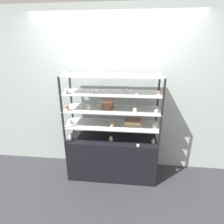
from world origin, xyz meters
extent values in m
plane|color=#2D2D33|center=(0.00, 0.00, 0.00)|extent=(20.00, 20.00, 0.00)
cube|color=#A8B2AD|center=(0.00, 0.37, 1.30)|extent=(8.00, 0.05, 2.60)
cube|color=black|center=(0.00, 0.00, 0.34)|extent=(1.37, 0.44, 0.67)
cube|color=black|center=(-0.67, 0.21, 0.80)|extent=(0.02, 0.02, 0.24)
cube|color=black|center=(0.67, 0.21, 0.80)|extent=(0.02, 0.02, 0.24)
cube|color=black|center=(-0.67, -0.21, 0.80)|extent=(0.02, 0.02, 0.24)
cube|color=black|center=(0.67, -0.21, 0.80)|extent=(0.02, 0.02, 0.24)
cube|color=silver|center=(0.00, 0.00, 0.91)|extent=(1.37, 0.44, 0.01)
cube|color=black|center=(-0.67, 0.21, 1.04)|extent=(0.02, 0.02, 0.24)
cube|color=black|center=(0.67, 0.21, 1.04)|extent=(0.02, 0.02, 0.24)
cube|color=black|center=(-0.67, -0.21, 1.04)|extent=(0.02, 0.02, 0.24)
cube|color=black|center=(0.67, -0.21, 1.04)|extent=(0.02, 0.02, 0.24)
cube|color=silver|center=(0.00, 0.00, 1.16)|extent=(1.37, 0.44, 0.01)
cube|color=black|center=(-0.67, 0.21, 1.29)|extent=(0.02, 0.02, 0.24)
cube|color=black|center=(0.67, 0.21, 1.29)|extent=(0.02, 0.02, 0.24)
cube|color=black|center=(-0.67, -0.21, 1.29)|extent=(0.02, 0.02, 0.24)
cube|color=black|center=(0.67, -0.21, 1.29)|extent=(0.02, 0.02, 0.24)
cube|color=silver|center=(0.00, 0.00, 1.40)|extent=(1.37, 0.44, 0.01)
cube|color=black|center=(-0.67, 0.21, 1.53)|extent=(0.02, 0.02, 0.24)
cube|color=black|center=(0.67, 0.21, 1.53)|extent=(0.02, 0.02, 0.24)
cube|color=black|center=(-0.67, -0.21, 1.53)|extent=(0.02, 0.02, 0.24)
cube|color=black|center=(0.67, -0.21, 1.53)|extent=(0.02, 0.02, 0.24)
cube|color=silver|center=(0.00, 0.00, 1.65)|extent=(1.37, 0.44, 0.01)
cylinder|color=brown|center=(-0.07, 0.01, 1.22)|extent=(0.18, 0.18, 0.11)
cylinder|color=#E5996B|center=(-0.07, 0.01, 1.28)|extent=(0.19, 0.19, 0.02)
cube|color=#DBBC84|center=(0.31, 0.05, 0.95)|extent=(0.24, 0.18, 0.06)
cube|color=#8C5B42|center=(0.31, 0.05, 0.98)|extent=(0.24, 0.18, 0.01)
cylinder|color=white|center=(-0.64, -0.08, 0.69)|extent=(0.05, 0.05, 0.02)
sphere|color=silver|center=(-0.64, -0.08, 0.71)|extent=(0.05, 0.05, 0.05)
cylinder|color=#CCB28C|center=(-0.01, -0.06, 0.69)|extent=(0.05, 0.05, 0.02)
sphere|color=#F4EAB2|center=(-0.01, -0.06, 0.71)|extent=(0.05, 0.05, 0.05)
cylinder|color=beige|center=(0.62, -0.06, 0.69)|extent=(0.05, 0.05, 0.02)
sphere|color=#E5996B|center=(0.62, -0.06, 0.71)|extent=(0.05, 0.05, 0.05)
cube|color=white|center=(0.39, -0.20, 0.70)|extent=(0.04, 0.00, 0.04)
cylinder|color=white|center=(-0.64, -0.04, 0.93)|extent=(0.06, 0.06, 0.02)
sphere|color=#F4EAB2|center=(-0.64, -0.04, 0.96)|extent=(0.06, 0.06, 0.06)
cylinder|color=#CCB28C|center=(0.01, -0.09, 0.93)|extent=(0.06, 0.06, 0.02)
sphere|color=#E5996B|center=(0.01, -0.09, 0.96)|extent=(0.06, 0.06, 0.06)
cylinder|color=beige|center=(0.62, -0.07, 0.93)|extent=(0.06, 0.06, 0.02)
sphere|color=silver|center=(0.62, -0.07, 0.96)|extent=(0.06, 0.06, 0.06)
cube|color=white|center=(-0.35, -0.20, 0.94)|extent=(0.04, 0.00, 0.04)
cylinder|color=beige|center=(-0.64, -0.11, 1.18)|extent=(0.06, 0.06, 0.03)
sphere|color=#8C5B42|center=(-0.64, -0.11, 1.21)|extent=(0.06, 0.06, 0.06)
cylinder|color=beige|center=(-0.33, -0.06, 1.18)|extent=(0.06, 0.06, 0.03)
sphere|color=silver|center=(-0.33, -0.06, 1.21)|extent=(0.06, 0.06, 0.06)
cylinder|color=beige|center=(0.33, -0.11, 1.18)|extent=(0.06, 0.06, 0.03)
sphere|color=#F4EAB2|center=(0.33, -0.11, 1.21)|extent=(0.06, 0.06, 0.06)
cylinder|color=#CCB28C|center=(0.62, -0.11, 1.18)|extent=(0.06, 0.06, 0.03)
sphere|color=silver|center=(0.62, -0.11, 1.21)|extent=(0.06, 0.06, 0.06)
cube|color=white|center=(0.33, -0.20, 1.19)|extent=(0.04, 0.00, 0.04)
cylinder|color=#CCB28C|center=(-0.62, -0.11, 1.42)|extent=(0.05, 0.05, 0.03)
sphere|color=white|center=(-0.62, -0.11, 1.45)|extent=(0.05, 0.05, 0.05)
cylinder|color=#CCB28C|center=(-0.22, -0.05, 1.42)|extent=(0.05, 0.05, 0.03)
sphere|color=white|center=(-0.22, -0.05, 1.45)|extent=(0.05, 0.05, 0.05)
cylinder|color=#CCB28C|center=(0.20, -0.03, 1.42)|extent=(0.05, 0.05, 0.03)
sphere|color=silver|center=(0.20, -0.03, 1.45)|extent=(0.05, 0.05, 0.05)
cylinder|color=beige|center=(0.63, -0.11, 1.42)|extent=(0.05, 0.05, 0.03)
sphere|color=#8C5B42|center=(0.63, -0.11, 1.45)|extent=(0.05, 0.05, 0.05)
cube|color=white|center=(0.34, -0.20, 1.43)|extent=(0.04, 0.00, 0.04)
cylinder|color=beige|center=(-0.64, -0.07, 1.66)|extent=(0.05, 0.05, 0.02)
sphere|color=silver|center=(-0.64, -0.07, 1.69)|extent=(0.06, 0.06, 0.06)
cylinder|color=#CCB28C|center=(-0.20, -0.05, 1.66)|extent=(0.05, 0.05, 0.02)
sphere|color=#F4EAB2|center=(-0.20, -0.05, 1.69)|extent=(0.06, 0.06, 0.06)
cylinder|color=#CCB28C|center=(0.20, -0.08, 1.66)|extent=(0.05, 0.05, 0.02)
sphere|color=#E5996B|center=(0.20, -0.08, 1.69)|extent=(0.06, 0.06, 0.06)
cylinder|color=beige|center=(0.63, -0.04, 1.66)|extent=(0.05, 0.05, 0.02)
sphere|color=silver|center=(0.63, -0.04, 1.69)|extent=(0.06, 0.06, 0.06)
cube|color=white|center=(0.41, -0.20, 1.67)|extent=(0.04, 0.00, 0.04)
camera|label=1|loc=(0.25, -2.39, 1.99)|focal=28.00mm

